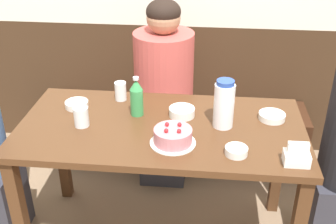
{
  "coord_description": "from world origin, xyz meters",
  "views": [
    {
      "loc": [
        0.22,
        -1.81,
        1.81
      ],
      "look_at": [
        0.03,
        0.05,
        0.8
      ],
      "focal_mm": 45.0,
      "sensor_mm": 36.0,
      "label": 1
    }
  ],
  "objects_px": {
    "glass_tumbler_short": "(81,117)",
    "water_pitcher": "(224,104)",
    "napkin_holder": "(297,156)",
    "bowl_side_dish": "(182,112)",
    "bowl_rice_small": "(272,116)",
    "bench_seat": "(175,133)",
    "soju_bottle": "(137,97)",
    "glass_water_tall": "(121,91)",
    "bowl_soup_white": "(236,151)",
    "person_grey_tee": "(164,95)",
    "bowl_sauce_shallow": "(77,104)",
    "birthday_cake": "(173,136)"
  },
  "relations": [
    {
      "from": "soju_bottle",
      "to": "bowl_soup_white",
      "type": "distance_m",
      "value": 0.6
    },
    {
      "from": "bowl_rice_small",
      "to": "bowl_soup_white",
      "type": "bearing_deg",
      "value": -119.55
    },
    {
      "from": "bowl_side_dish",
      "to": "glass_tumbler_short",
      "type": "distance_m",
      "value": 0.51
    },
    {
      "from": "bowl_side_dish",
      "to": "person_grey_tee",
      "type": "xyz_separation_m",
      "value": [
        -0.15,
        0.52,
        -0.16
      ]
    },
    {
      "from": "napkin_holder",
      "to": "bowl_side_dish",
      "type": "distance_m",
      "value": 0.64
    },
    {
      "from": "bench_seat",
      "to": "napkin_holder",
      "type": "xyz_separation_m",
      "value": [
        0.62,
        -1.1,
        0.58
      ]
    },
    {
      "from": "birthday_cake",
      "to": "glass_tumbler_short",
      "type": "height_order",
      "value": "glass_tumbler_short"
    },
    {
      "from": "bowl_soup_white",
      "to": "glass_water_tall",
      "type": "height_order",
      "value": "glass_water_tall"
    },
    {
      "from": "bowl_rice_small",
      "to": "bowl_sauce_shallow",
      "type": "height_order",
      "value": "same"
    },
    {
      "from": "bowl_soup_white",
      "to": "bowl_side_dish",
      "type": "xyz_separation_m",
      "value": [
        -0.27,
        0.33,
        0.0
      ]
    },
    {
      "from": "bowl_sauce_shallow",
      "to": "person_grey_tee",
      "type": "relative_size",
      "value": 0.1
    },
    {
      "from": "bench_seat",
      "to": "napkin_holder",
      "type": "bearing_deg",
      "value": -60.61
    },
    {
      "from": "glass_tumbler_short",
      "to": "glass_water_tall",
      "type": "bearing_deg",
      "value": 66.14
    },
    {
      "from": "napkin_holder",
      "to": "bowl_sauce_shallow",
      "type": "height_order",
      "value": "napkin_holder"
    },
    {
      "from": "glass_water_tall",
      "to": "person_grey_tee",
      "type": "relative_size",
      "value": 0.08
    },
    {
      "from": "birthday_cake",
      "to": "bowl_sauce_shallow",
      "type": "xyz_separation_m",
      "value": [
        -0.55,
        0.31,
        -0.02
      ]
    },
    {
      "from": "birthday_cake",
      "to": "bowl_sauce_shallow",
      "type": "bearing_deg",
      "value": 150.81
    },
    {
      "from": "bench_seat",
      "to": "soju_bottle",
      "type": "relative_size",
      "value": 8.71
    },
    {
      "from": "bench_seat",
      "to": "birthday_cake",
      "type": "relative_size",
      "value": 8.63
    },
    {
      "from": "bench_seat",
      "to": "bowl_side_dish",
      "type": "relative_size",
      "value": 13.8
    },
    {
      "from": "bench_seat",
      "to": "bowl_sauce_shallow",
      "type": "bearing_deg",
      "value": -124.9
    },
    {
      "from": "bowl_rice_small",
      "to": "glass_tumbler_short",
      "type": "bearing_deg",
      "value": -170.22
    },
    {
      "from": "glass_water_tall",
      "to": "bowl_side_dish",
      "type": "bearing_deg",
      "value": -23.37
    },
    {
      "from": "glass_water_tall",
      "to": "napkin_holder",
      "type": "bearing_deg",
      "value": -31.16
    },
    {
      "from": "bowl_soup_white",
      "to": "glass_tumbler_short",
      "type": "height_order",
      "value": "glass_tumbler_short"
    },
    {
      "from": "water_pitcher",
      "to": "glass_water_tall",
      "type": "height_order",
      "value": "water_pitcher"
    },
    {
      "from": "bowl_side_dish",
      "to": "bowl_sauce_shallow",
      "type": "distance_m",
      "value": 0.57
    },
    {
      "from": "birthday_cake",
      "to": "water_pitcher",
      "type": "distance_m",
      "value": 0.31
    },
    {
      "from": "napkin_holder",
      "to": "bowl_rice_small",
      "type": "xyz_separation_m",
      "value": [
        -0.06,
        0.39,
        -0.02
      ]
    },
    {
      "from": "water_pitcher",
      "to": "bowl_rice_small",
      "type": "distance_m",
      "value": 0.29
    },
    {
      "from": "bench_seat",
      "to": "bowl_side_dish",
      "type": "distance_m",
      "value": 0.92
    },
    {
      "from": "bench_seat",
      "to": "person_grey_tee",
      "type": "xyz_separation_m",
      "value": [
        -0.06,
        -0.21,
        0.41
      ]
    },
    {
      "from": "water_pitcher",
      "to": "person_grey_tee",
      "type": "relative_size",
      "value": 0.2
    },
    {
      "from": "bench_seat",
      "to": "water_pitcher",
      "type": "height_order",
      "value": "water_pitcher"
    },
    {
      "from": "water_pitcher",
      "to": "bowl_sauce_shallow",
      "type": "distance_m",
      "value": 0.8
    },
    {
      "from": "soju_bottle",
      "to": "bowl_sauce_shallow",
      "type": "bearing_deg",
      "value": 172.18
    },
    {
      "from": "napkin_holder",
      "to": "bowl_sauce_shallow",
      "type": "bearing_deg",
      "value": 159.28
    },
    {
      "from": "napkin_holder",
      "to": "bowl_sauce_shallow",
      "type": "xyz_separation_m",
      "value": [
        -1.09,
        0.41,
        -0.02
      ]
    },
    {
      "from": "soju_bottle",
      "to": "bowl_side_dish",
      "type": "height_order",
      "value": "soju_bottle"
    },
    {
      "from": "bench_seat",
      "to": "bowl_soup_white",
      "type": "height_order",
      "value": "bowl_soup_white"
    },
    {
      "from": "soju_bottle",
      "to": "person_grey_tee",
      "type": "xyz_separation_m",
      "value": [
        0.08,
        0.52,
        -0.24
      ]
    },
    {
      "from": "bowl_soup_white",
      "to": "bowl_rice_small",
      "type": "distance_m",
      "value": 0.39
    },
    {
      "from": "soju_bottle",
      "to": "person_grey_tee",
      "type": "distance_m",
      "value": 0.58
    },
    {
      "from": "glass_tumbler_short",
      "to": "water_pitcher",
      "type": "bearing_deg",
      "value": 5.78
    },
    {
      "from": "water_pitcher",
      "to": "bowl_sauce_shallow",
      "type": "bearing_deg",
      "value": 171.32
    },
    {
      "from": "bowl_side_dish",
      "to": "glass_water_tall",
      "type": "relative_size",
      "value": 1.29
    },
    {
      "from": "water_pitcher",
      "to": "glass_tumbler_short",
      "type": "relative_size",
      "value": 2.46
    },
    {
      "from": "bowl_rice_small",
      "to": "bowl_side_dish",
      "type": "relative_size",
      "value": 1.01
    },
    {
      "from": "glass_water_tall",
      "to": "person_grey_tee",
      "type": "bearing_deg",
      "value": 61.0
    },
    {
      "from": "person_grey_tee",
      "to": "birthday_cake",
      "type": "bearing_deg",
      "value": 9.48
    }
  ]
}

